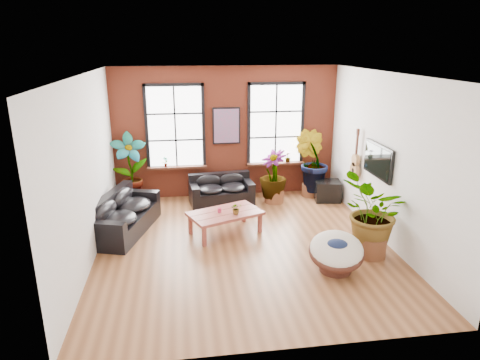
# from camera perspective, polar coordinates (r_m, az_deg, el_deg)

# --- Properties ---
(room) EXTENTS (6.04, 6.54, 3.54)m
(room) POSITION_cam_1_polar(r_m,az_deg,el_deg) (8.59, 0.43, 2.24)
(room) COLOR brown
(room) RESTS_ON ground
(sofa_back) EXTENTS (1.72, 0.97, 0.76)m
(sofa_back) POSITION_cam_1_polar(r_m,az_deg,el_deg) (11.32, -2.53, -1.36)
(sofa_back) COLOR black
(sofa_back) RESTS_ON ground
(sofa_left) EXTENTS (1.51, 2.34, 0.86)m
(sofa_left) POSITION_cam_1_polar(r_m,az_deg,el_deg) (9.90, -15.45, -4.58)
(sofa_left) COLOR black
(sofa_left) RESTS_ON ground
(coffee_table) EXTENTS (1.77, 1.41, 0.60)m
(coffee_table) POSITION_cam_1_polar(r_m,az_deg,el_deg) (9.46, -2.00, -4.62)
(coffee_table) COLOR brown
(coffee_table) RESTS_ON ground
(papasan_chair) EXTENTS (1.24, 1.25, 0.76)m
(papasan_chair) POSITION_cam_1_polar(r_m,az_deg,el_deg) (8.16, 12.73, -9.32)
(papasan_chair) COLOR #4C251B
(papasan_chair) RESTS_ON ground
(poster) EXTENTS (0.74, 0.06, 0.98)m
(poster) POSITION_cam_1_polar(r_m,az_deg,el_deg) (11.48, -1.83, 7.23)
(poster) COLOR black
(poster) RESTS_ON room
(tv_wall_unit) EXTENTS (0.13, 1.86, 1.20)m
(tv_wall_unit) POSITION_cam_1_polar(r_m,az_deg,el_deg) (9.90, 17.07, 2.33)
(tv_wall_unit) COLOR black
(tv_wall_unit) RESTS_ON room
(media_box) EXTENTS (0.73, 0.64, 0.55)m
(media_box) POSITION_cam_1_polar(r_m,az_deg,el_deg) (11.70, 11.58, -1.43)
(media_box) COLOR black
(media_box) RESTS_ON ground
(pot_back_left) EXTENTS (0.57, 0.57, 0.36)m
(pot_back_left) POSITION_cam_1_polar(r_m,az_deg,el_deg) (11.64, -14.19, -2.21)
(pot_back_left) COLOR brown
(pot_back_left) RESTS_ON ground
(pot_back_right) EXTENTS (0.51, 0.51, 0.34)m
(pot_back_right) POSITION_cam_1_polar(r_m,az_deg,el_deg) (12.03, 9.32, -1.29)
(pot_back_right) COLOR brown
(pot_back_right) RESTS_ON ground
(pot_right_wall) EXTENTS (0.72, 0.72, 0.42)m
(pot_right_wall) POSITION_cam_1_polar(r_m,az_deg,el_deg) (8.96, 17.13, -8.43)
(pot_right_wall) COLOR brown
(pot_right_wall) RESTS_ON ground
(pot_mid) EXTENTS (0.61, 0.61, 0.36)m
(pot_mid) POSITION_cam_1_polar(r_m,az_deg,el_deg) (11.41, 4.57, -2.09)
(pot_mid) COLOR brown
(pot_mid) RESTS_ON ground
(floor_plant_back_left) EXTENTS (1.04, 0.82, 1.74)m
(floor_plant_back_left) POSITION_cam_1_polar(r_m,az_deg,el_deg) (11.37, -14.47, 1.77)
(floor_plant_back_left) COLOR #2B5015
(floor_plant_back_left) RESTS_ON ground
(floor_plant_back_right) EXTENTS (1.17, 1.16, 1.66)m
(floor_plant_back_right) POSITION_cam_1_polar(r_m,az_deg,el_deg) (11.80, 9.50, 2.47)
(floor_plant_back_right) COLOR #2B5015
(floor_plant_back_right) RESTS_ON ground
(floor_plant_right_wall) EXTENTS (1.73, 1.77, 1.49)m
(floor_plant_right_wall) POSITION_cam_1_polar(r_m,az_deg,el_deg) (8.71, 17.42, -4.20)
(floor_plant_right_wall) COLOR #2B5015
(floor_plant_right_wall) RESTS_ON ground
(floor_plant_mid) EXTENTS (0.98, 0.98, 1.27)m
(floor_plant_mid) POSITION_cam_1_polar(r_m,az_deg,el_deg) (11.23, 4.44, 0.79)
(floor_plant_mid) COLOR #2B5015
(floor_plant_mid) RESTS_ON ground
(table_plant) EXTENTS (0.25, 0.22, 0.26)m
(table_plant) POSITION_cam_1_polar(r_m,az_deg,el_deg) (9.29, -0.50, -3.80)
(table_plant) COLOR #2B5015
(table_plant) RESTS_ON coffee_table
(sill_plant_left) EXTENTS (0.17, 0.17, 0.27)m
(sill_plant_left) POSITION_cam_1_polar(r_m,az_deg,el_deg) (11.57, -9.91, 2.41)
(sill_plant_left) COLOR #2B5015
(sill_plant_left) RESTS_ON room
(sill_plant_right) EXTENTS (0.19, 0.19, 0.27)m
(sill_plant_right) POSITION_cam_1_polar(r_m,az_deg,el_deg) (11.93, 6.40, 3.03)
(sill_plant_right) COLOR #2B5015
(sill_plant_right) RESTS_ON room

